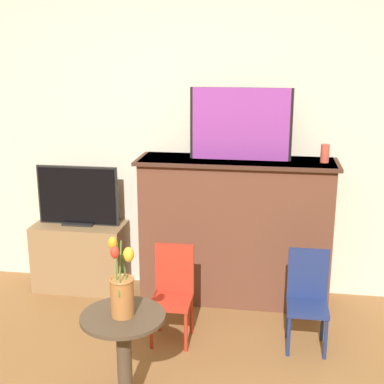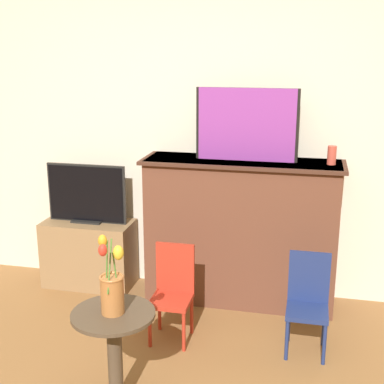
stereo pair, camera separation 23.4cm
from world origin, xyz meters
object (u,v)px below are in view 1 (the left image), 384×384
painting (241,124)px  chair_red (173,289)px  tv_monitor (78,197)px  chair_blue (307,295)px  vase_tulips (122,290)px

painting → chair_red: (-0.39, -0.65, -1.03)m
tv_monitor → chair_red: tv_monitor is taller
chair_blue → vase_tulips: (-1.00, -0.85, 0.37)m
chair_blue → vase_tulips: size_ratio=1.49×
chair_red → tv_monitor: bearing=143.5°
chair_blue → vase_tulips: 1.36m
tv_monitor → chair_red: size_ratio=1.00×
chair_red → chair_blue: same height
chair_red → chair_blue: (0.89, 0.05, 0.00)m
painting → vase_tulips: 1.67m
tv_monitor → chair_blue: bearing=-18.9°
chair_red → chair_blue: bearing=3.0°
chair_blue → tv_monitor: bearing=161.1°
painting → chair_red: size_ratio=1.14×
painting → chair_red: bearing=-120.7°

